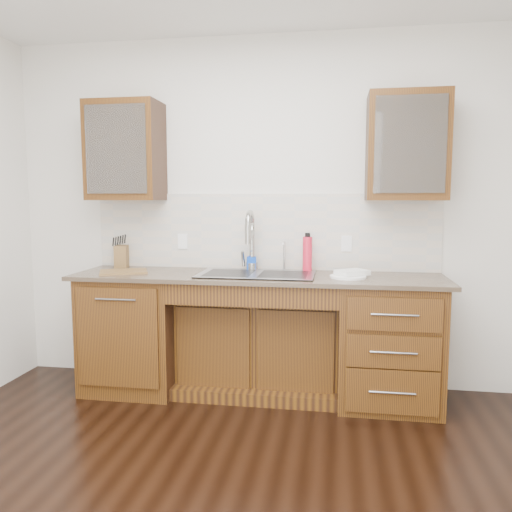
% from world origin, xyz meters
% --- Properties ---
extents(wall_back, '(4.00, 0.10, 2.70)m').
position_xyz_m(wall_back, '(0.00, 1.80, 1.35)').
color(wall_back, silver).
rests_on(wall_back, ground).
extents(base_cabinet_left, '(0.70, 0.62, 0.88)m').
position_xyz_m(base_cabinet_left, '(-0.95, 1.44, 0.44)').
color(base_cabinet_left, '#593014').
rests_on(base_cabinet_left, ground).
extents(base_cabinet_center, '(1.20, 0.44, 0.70)m').
position_xyz_m(base_cabinet_center, '(0.00, 1.53, 0.35)').
color(base_cabinet_center, '#593014').
rests_on(base_cabinet_center, ground).
extents(base_cabinet_right, '(0.70, 0.62, 0.88)m').
position_xyz_m(base_cabinet_right, '(0.95, 1.44, 0.44)').
color(base_cabinet_right, '#593014').
rests_on(base_cabinet_right, ground).
extents(countertop, '(2.70, 0.65, 0.03)m').
position_xyz_m(countertop, '(0.00, 1.43, 0.90)').
color(countertop, '#84705B').
rests_on(countertop, base_cabinet_left).
extents(backsplash, '(2.70, 0.02, 0.59)m').
position_xyz_m(backsplash, '(0.00, 1.74, 1.21)').
color(backsplash, beige).
rests_on(backsplash, wall_back).
extents(sink, '(0.84, 0.46, 0.19)m').
position_xyz_m(sink, '(0.00, 1.41, 0.83)').
color(sink, '#9E9EA5').
rests_on(sink, countertop).
extents(faucet, '(0.04, 0.04, 0.40)m').
position_xyz_m(faucet, '(-0.07, 1.64, 1.11)').
color(faucet, '#999993').
rests_on(faucet, countertop).
extents(filter_tap, '(0.02, 0.02, 0.24)m').
position_xyz_m(filter_tap, '(0.18, 1.65, 1.03)').
color(filter_tap, '#999993').
rests_on(filter_tap, countertop).
extents(upper_cabinet_left, '(0.55, 0.34, 0.75)m').
position_xyz_m(upper_cabinet_left, '(-1.05, 1.58, 1.83)').
color(upper_cabinet_left, '#593014').
rests_on(upper_cabinet_left, wall_back).
extents(upper_cabinet_right, '(0.55, 0.34, 0.75)m').
position_xyz_m(upper_cabinet_right, '(1.05, 1.58, 1.83)').
color(upper_cabinet_right, '#593014').
rests_on(upper_cabinet_right, wall_back).
extents(outlet_left, '(0.08, 0.01, 0.12)m').
position_xyz_m(outlet_left, '(-0.65, 1.73, 1.12)').
color(outlet_left, white).
rests_on(outlet_left, backsplash).
extents(outlet_right, '(0.08, 0.01, 0.12)m').
position_xyz_m(outlet_right, '(0.65, 1.73, 1.12)').
color(outlet_right, white).
rests_on(outlet_right, backsplash).
extents(soap_bottle, '(0.08, 0.08, 0.16)m').
position_xyz_m(soap_bottle, '(-0.07, 1.64, 0.99)').
color(soap_bottle, '#0C3FBF').
rests_on(soap_bottle, countertop).
extents(water_bottle, '(0.07, 0.07, 0.27)m').
position_xyz_m(water_bottle, '(0.36, 1.63, 1.04)').
color(water_bottle, red).
rests_on(water_bottle, countertop).
extents(plate, '(0.29, 0.29, 0.01)m').
position_xyz_m(plate, '(0.66, 1.38, 0.92)').
color(plate, white).
rests_on(plate, countertop).
extents(dish_towel, '(0.26, 0.25, 0.03)m').
position_xyz_m(dish_towel, '(0.69, 1.43, 0.94)').
color(dish_towel, white).
rests_on(dish_towel, plate).
extents(knife_block, '(0.13, 0.18, 0.18)m').
position_xyz_m(knife_block, '(-1.14, 1.66, 1.00)').
color(knife_block, '#A35E39').
rests_on(knife_block, countertop).
extents(cutting_board, '(0.41, 0.36, 0.02)m').
position_xyz_m(cutting_board, '(-1.00, 1.37, 0.92)').
color(cutting_board, olive).
rests_on(cutting_board, countertop).
extents(cup_left_a, '(0.13, 0.13, 0.09)m').
position_xyz_m(cup_left_a, '(-1.15, 1.58, 1.77)').
color(cup_left_a, white).
rests_on(cup_left_a, upper_cabinet_left).
extents(cup_left_b, '(0.14, 0.14, 0.10)m').
position_xyz_m(cup_left_b, '(-0.95, 1.58, 1.78)').
color(cup_left_b, silver).
rests_on(cup_left_b, upper_cabinet_left).
extents(cup_right_a, '(0.14, 0.14, 0.10)m').
position_xyz_m(cup_right_a, '(1.01, 1.58, 1.77)').
color(cup_right_a, silver).
rests_on(cup_right_a, upper_cabinet_right).
extents(cup_right_b, '(0.13, 0.13, 0.10)m').
position_xyz_m(cup_right_b, '(1.16, 1.58, 1.77)').
color(cup_right_b, silver).
rests_on(cup_right_b, upper_cabinet_right).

